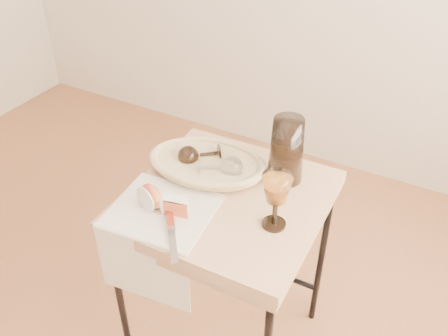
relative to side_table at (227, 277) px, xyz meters
The scene contains 10 objects.
side_table is the anchor object (origin of this frame).
tea_towel 0.44m from the side_table, 131.01° to the right, with size 0.30×0.27×0.01m, color silver.
bread_basket 0.43m from the side_table, 145.61° to the left, with size 0.35×0.24×0.05m, color #9E7A47, non-canonical shape.
goblet_lying_a 0.46m from the side_table, 147.16° to the left, with size 0.12×0.07×0.07m, color #301F15, non-canonical shape.
goblet_lying_b 0.44m from the side_table, 137.53° to the left, with size 0.12×0.07×0.07m, color white, non-canonical shape.
pitcher 0.53m from the side_table, 54.58° to the left, with size 0.16×0.24×0.26m, color black, non-canonical shape.
wine_goblet 0.51m from the side_table, 16.36° to the right, with size 0.09×0.09×0.18m, color white, non-canonical shape.
apple_half 0.49m from the side_table, 136.74° to the right, with size 0.09×0.05×0.08m, color red.
apple_wedge 0.45m from the side_table, 123.38° to the right, with size 0.07×0.04×0.05m, color silver.
table_knife 0.46m from the side_table, 102.88° to the right, with size 0.22×0.02×0.02m, color silver, non-canonical shape.
Camera 1 is at (1.01, -0.66, 1.74)m, focal length 39.29 mm.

